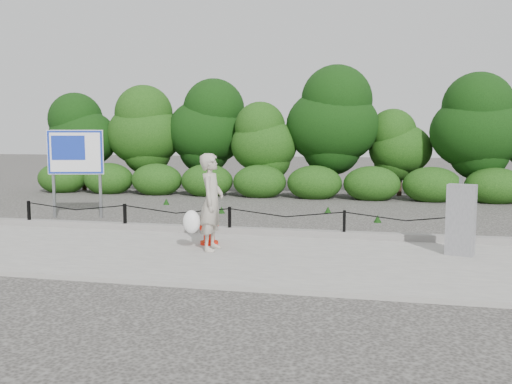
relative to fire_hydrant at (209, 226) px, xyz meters
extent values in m
plane|color=#2D2B28|center=(0.10, 1.21, -0.45)|extent=(90.00, 90.00, 0.00)
cube|color=gray|center=(0.10, -0.79, -0.41)|extent=(14.00, 4.00, 0.08)
cube|color=slate|center=(0.10, 1.26, -0.30)|extent=(14.00, 0.22, 0.14)
cube|color=black|center=(-4.90, 1.21, -0.07)|extent=(0.06, 0.06, 0.60)
cube|color=black|center=(-2.40, 1.21, -0.07)|extent=(0.06, 0.06, 0.60)
cube|color=black|center=(0.10, 1.21, -0.07)|extent=(0.06, 0.06, 0.60)
cube|color=black|center=(2.60, 1.21, -0.07)|extent=(0.06, 0.06, 0.60)
cube|color=black|center=(5.10, 1.21, -0.07)|extent=(0.06, 0.06, 0.60)
cylinder|color=black|center=(-3.65, 1.21, 0.15)|extent=(2.50, 0.02, 0.02)
cylinder|color=black|center=(-1.15, 1.21, 0.15)|extent=(2.50, 0.02, 0.02)
cylinder|color=black|center=(1.35, 1.21, 0.15)|extent=(2.50, 0.02, 0.02)
cylinder|color=black|center=(3.85, 1.21, 0.15)|extent=(2.50, 0.02, 0.02)
cylinder|color=black|center=(-8.40, 9.81, 0.51)|extent=(0.18, 0.18, 1.92)
ellipsoid|color=#164510|center=(-8.40, 9.81, 1.85)|extent=(2.84, 2.46, 3.07)
cylinder|color=black|center=(-5.90, 10.21, 0.58)|extent=(0.18, 0.18, 2.06)
ellipsoid|color=#164510|center=(-5.90, 10.21, 2.02)|extent=(3.05, 2.64, 3.30)
cylinder|color=black|center=(-3.40, 10.61, 0.64)|extent=(0.18, 0.18, 2.17)
ellipsoid|color=#164510|center=(-3.40, 10.61, 2.16)|extent=(3.22, 2.78, 3.48)
cylinder|color=black|center=(-0.90, 9.81, 0.40)|extent=(0.18, 0.18, 1.70)
ellipsoid|color=#164510|center=(-0.90, 9.81, 1.59)|extent=(2.51, 2.17, 2.72)
cylinder|color=black|center=(1.60, 10.21, 0.72)|extent=(0.18, 0.18, 2.35)
ellipsoid|color=#164510|center=(1.60, 10.21, 2.36)|extent=(3.47, 3.00, 3.75)
cylinder|color=black|center=(4.10, 10.61, 0.33)|extent=(0.18, 0.18, 1.56)
ellipsoid|color=#164510|center=(4.10, 10.61, 1.43)|extent=(2.32, 2.00, 2.50)
cylinder|color=black|center=(6.60, 9.81, 0.62)|extent=(0.18, 0.18, 2.14)
ellipsoid|color=#164510|center=(6.60, 9.81, 2.12)|extent=(3.17, 2.74, 3.42)
cylinder|color=red|center=(0.00, 0.01, -0.34)|extent=(0.46, 0.46, 0.06)
cylinder|color=red|center=(0.00, 0.01, -0.04)|extent=(0.28, 0.28, 0.54)
cylinder|color=red|center=(0.00, 0.01, 0.25)|extent=(0.33, 0.33, 0.05)
ellipsoid|color=red|center=(0.00, 0.01, 0.29)|extent=(0.29, 0.29, 0.17)
cylinder|color=red|center=(0.00, 0.01, 0.38)|extent=(0.08, 0.08, 0.05)
cylinder|color=red|center=(-0.14, 0.05, 0.05)|extent=(0.13, 0.14, 0.11)
cylinder|color=red|center=(0.15, -0.04, 0.05)|extent=(0.13, 0.14, 0.11)
cylinder|color=red|center=(-0.05, -0.15, -0.01)|extent=(0.18, 0.16, 0.15)
cylinder|color=slate|center=(-0.03, -0.12, -0.09)|extent=(0.01, 0.05, 0.12)
imported|color=#A79E8F|center=(0.22, -0.50, 0.55)|extent=(0.44, 0.67, 1.83)
ellipsoid|color=white|center=(-0.13, -0.65, 0.18)|extent=(0.33, 0.26, 0.44)
cube|color=gray|center=(4.75, 0.08, 0.27)|extent=(0.55, 0.42, 1.29)
cube|color=slate|center=(4.75, 0.26, 0.34)|extent=(0.07, 0.07, 1.42)
cube|color=slate|center=(-5.32, 2.92, 0.74)|extent=(0.09, 0.09, 2.39)
cube|color=slate|center=(-4.10, 3.23, 0.74)|extent=(0.09, 0.09, 2.39)
cube|color=white|center=(-4.70, 3.03, 1.34)|extent=(1.46, 0.43, 1.19)
cube|color=#1630A4|center=(-4.69, 3.00, 1.34)|extent=(1.42, 0.38, 1.16)
cube|color=#1630A4|center=(-4.86, 2.95, 1.46)|extent=(0.87, 0.23, 0.66)
camera|label=1|loc=(3.22, -10.18, 1.80)|focal=38.00mm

